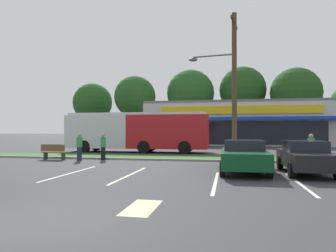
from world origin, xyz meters
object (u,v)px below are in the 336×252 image
object	(u,v)px
utility_pole	(232,81)
car_2	(244,155)
bus_stop_bench	(54,151)
city_bus	(137,131)
car_1	(305,157)
pedestrian_by_pole	(79,147)
pedestrian_mid	(311,150)
pedestrian_near_bench	(103,147)

from	to	relation	value
utility_pole	car_2	size ratio (longest dim) A/B	1.91
bus_stop_bench	city_bus	bearing A→B (deg)	-115.27
car_1	pedestrian_by_pole	bearing A→B (deg)	-105.26
city_bus	bus_stop_bench	distance (m)	7.83
car_2	pedestrian_mid	size ratio (longest dim) A/B	2.85
city_bus	car_1	distance (m)	15.02
pedestrian_mid	car_1	bearing A→B (deg)	-7.72
pedestrian_mid	city_bus	bearing A→B (deg)	-113.21
utility_pole	pedestrian_by_pole	xyz separation A→B (m)	(-9.04, -2.09, -4.02)
pedestrian_near_bench	pedestrian_mid	distance (m)	11.77
pedestrian_mid	bus_stop_bench	bearing A→B (deg)	-82.27
utility_pole	car_2	bearing A→B (deg)	-85.26
bus_stop_bench	car_2	bearing A→B (deg)	162.65
pedestrian_near_bench	car_1	bearing A→B (deg)	-21.17
city_bus	bus_stop_bench	bearing A→B (deg)	64.09
city_bus	car_1	bearing A→B (deg)	134.44
bus_stop_bench	car_1	size ratio (longest dim) A/B	0.37
utility_pole	city_bus	bearing A→B (deg)	145.67
city_bus	bus_stop_bench	xyz separation A→B (m)	(-3.30, -6.99, -1.26)
utility_pole	city_bus	size ratio (longest dim) A/B	0.77
car_1	pedestrian_near_bench	xyz separation A→B (m)	(-10.77, 3.94, 0.10)
car_1	car_2	bearing A→B (deg)	-90.84
utility_pole	car_1	distance (m)	7.40
car_2	city_bus	bearing A→B (deg)	-142.54
city_bus	bus_stop_bench	size ratio (longest dim) A/B	7.38
utility_pole	pedestrian_mid	size ratio (longest dim) A/B	5.45
utility_pole	car_2	world-z (taller)	utility_pole
pedestrian_by_pole	car_2	bearing A→B (deg)	30.32
utility_pole	car_1	xyz separation A→B (m)	(2.97, -5.37, -4.13)
pedestrian_by_pole	bus_stop_bench	bearing A→B (deg)	-140.25
utility_pole	pedestrian_mid	distance (m)	6.15
bus_stop_bench	pedestrian_mid	world-z (taller)	pedestrian_mid
utility_pole	pedestrian_near_bench	bearing A→B (deg)	-169.64
utility_pole	car_1	world-z (taller)	utility_pole
city_bus	pedestrian_near_bench	world-z (taller)	city_bus
car_1	pedestrian_mid	bearing A→B (deg)	161.76
city_bus	car_2	distance (m)	13.32
car_1	pedestrian_by_pole	distance (m)	12.45
bus_stop_bench	pedestrian_near_bench	size ratio (longest dim) A/B	0.98
bus_stop_bench	pedestrian_near_bench	distance (m)	3.17
pedestrian_near_bench	pedestrian_by_pole	size ratio (longest dim) A/B	0.99
utility_pole	car_2	xyz separation A→B (m)	(0.44, -5.33, -4.12)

